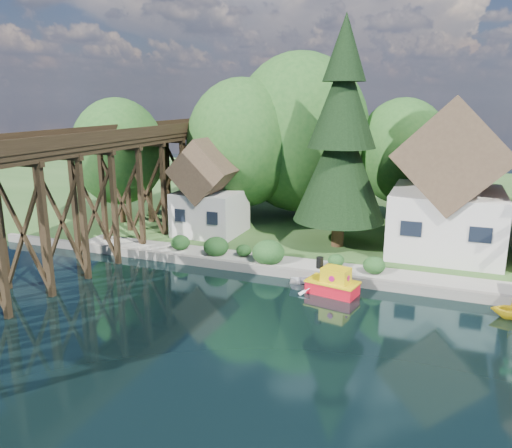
# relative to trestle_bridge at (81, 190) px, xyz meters

# --- Properties ---
(ground) EXTENTS (140.00, 140.00, 0.00)m
(ground) POSITION_rel_trestle_bridge_xyz_m (16.00, -5.17, -5.35)
(ground) COLOR black
(ground) RESTS_ON ground
(bank) EXTENTS (140.00, 52.00, 0.50)m
(bank) POSITION_rel_trestle_bridge_xyz_m (16.00, 28.83, -5.10)
(bank) COLOR #294C1E
(bank) RESTS_ON ground
(seawall) EXTENTS (60.00, 0.40, 0.62)m
(seawall) POSITION_rel_trestle_bridge_xyz_m (20.00, 2.83, -5.04)
(seawall) COLOR slate
(seawall) RESTS_ON ground
(promenade) EXTENTS (50.00, 2.60, 0.06)m
(promenade) POSITION_rel_trestle_bridge_xyz_m (22.00, 4.13, -4.82)
(promenade) COLOR gray
(promenade) RESTS_ON bank
(trestle_bridge) EXTENTS (4.12, 44.18, 9.30)m
(trestle_bridge) POSITION_rel_trestle_bridge_xyz_m (0.00, 0.00, 0.00)
(trestle_bridge) COLOR black
(trestle_bridge) RESTS_ON ground
(house_left) EXTENTS (7.64, 8.64, 11.02)m
(house_left) POSITION_rel_trestle_bridge_xyz_m (23.00, 10.83, -0.21)
(house_left) COLOR beige
(house_left) RESTS_ON bank
(shed) EXTENTS (5.09, 5.40, 7.85)m
(shed) POSITION_rel_trestle_bridge_xyz_m (5.00, 9.33, -1.52)
(shed) COLOR beige
(shed) RESTS_ON bank
(bg_trees) EXTENTS (49.90, 13.30, 10.57)m
(bg_trees) POSITION_rel_trestle_bridge_xyz_m (17.00, 16.08, 1.94)
(bg_trees) COLOR #382314
(bg_trees) RESTS_ON bank
(shrubs) EXTENTS (15.76, 2.47, 1.70)m
(shrubs) POSITION_rel_trestle_bridge_xyz_m (11.40, 4.09, -4.12)
(shrubs) COLOR #143916
(shrubs) RESTS_ON bank
(conifer) EXTENTS (6.70, 6.70, 16.51)m
(conifer) POSITION_rel_trestle_bridge_xyz_m (15.54, 9.39, 3.10)
(conifer) COLOR #382314
(conifer) RESTS_ON bank
(tugboat) EXTENTS (3.28, 2.22, 2.18)m
(tugboat) POSITION_rel_trestle_bridge_xyz_m (17.05, 1.12, -4.70)
(tugboat) COLOR red
(tugboat) RESTS_ON ground
(boat_white_a) EXTENTS (4.47, 3.60, 0.82)m
(boat_white_a) POSITION_rel_trestle_bridge_xyz_m (16.27, 1.71, -4.94)
(boat_white_a) COLOR white
(boat_white_a) RESTS_ON ground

